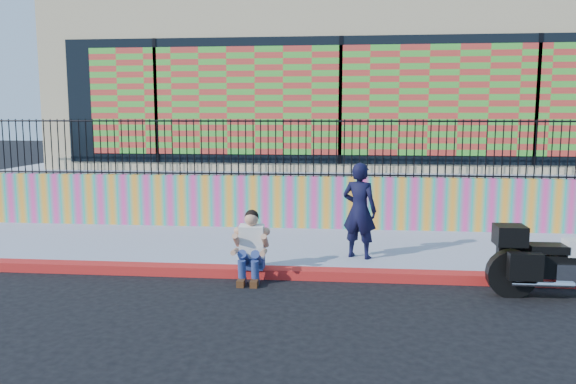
# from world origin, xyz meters

# --- Properties ---
(ground) EXTENTS (90.00, 90.00, 0.00)m
(ground) POSITION_xyz_m (0.00, 0.00, 0.00)
(ground) COLOR black
(ground) RESTS_ON ground
(red_curb) EXTENTS (16.00, 0.30, 0.15)m
(red_curb) POSITION_xyz_m (0.00, 0.00, 0.07)
(red_curb) COLOR red
(red_curb) RESTS_ON ground
(sidewalk) EXTENTS (16.00, 3.00, 0.15)m
(sidewalk) POSITION_xyz_m (0.00, 1.65, 0.07)
(sidewalk) COLOR #969CB4
(sidewalk) RESTS_ON ground
(mural_wall) EXTENTS (16.00, 0.20, 1.10)m
(mural_wall) POSITION_xyz_m (0.00, 3.25, 0.70)
(mural_wall) COLOR #E73D90
(mural_wall) RESTS_ON sidewalk
(metal_fence) EXTENTS (15.80, 0.04, 1.20)m
(metal_fence) POSITION_xyz_m (0.00, 3.25, 1.85)
(metal_fence) COLOR black
(metal_fence) RESTS_ON mural_wall
(elevated_platform) EXTENTS (16.00, 10.00, 1.25)m
(elevated_platform) POSITION_xyz_m (0.00, 8.35, 0.62)
(elevated_platform) COLOR #969CB4
(elevated_platform) RESTS_ON ground
(storefront_building) EXTENTS (14.00, 8.06, 4.00)m
(storefront_building) POSITION_xyz_m (0.00, 8.13, 3.25)
(storefront_building) COLOR #C9B186
(storefront_building) RESTS_ON elevated_platform
(police_motorcycle) EXTENTS (2.18, 0.72, 1.36)m
(police_motorcycle) POSITION_xyz_m (3.20, -0.59, 0.57)
(police_motorcycle) COLOR black
(police_motorcycle) RESTS_ON ground
(police_officer) EXTENTS (0.69, 0.58, 1.61)m
(police_officer) POSITION_xyz_m (0.36, 0.80, 0.95)
(police_officer) COLOR black
(police_officer) RESTS_ON sidewalk
(seated_man) EXTENTS (0.54, 0.71, 1.06)m
(seated_man) POSITION_xyz_m (-1.31, -0.23, 0.45)
(seated_man) COLOR navy
(seated_man) RESTS_ON ground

